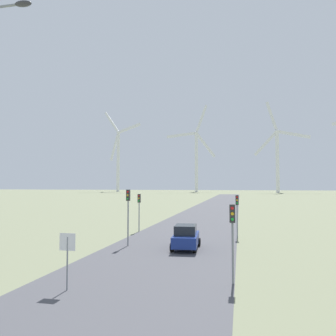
% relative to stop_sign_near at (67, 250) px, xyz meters
% --- Properties ---
extents(road_surface, '(10.00, 240.00, 0.01)m').
position_rel_stop_sign_near_xyz_m(road_surface, '(2.57, 37.99, -1.83)').
color(road_surface, '#47474C').
rests_on(road_surface, ground).
extents(stop_sign_near, '(0.81, 0.07, 2.62)m').
position_rel_stop_sign_near_xyz_m(stop_sign_near, '(0.00, 0.00, 0.00)').
color(stop_sign_near, gray).
rests_on(stop_sign_near, ground).
extents(traffic_light_post_near_left, '(0.28, 0.34, 4.49)m').
position_rel_stop_sign_near_xyz_m(traffic_light_post_near_left, '(-0.93, 11.08, 1.44)').
color(traffic_light_post_near_left, gray).
rests_on(traffic_light_post_near_left, ground).
extents(traffic_light_post_near_right, '(0.28, 0.33, 3.90)m').
position_rel_stop_sign_near_xyz_m(traffic_light_post_near_right, '(7.49, 2.58, 1.03)').
color(traffic_light_post_near_right, gray).
rests_on(traffic_light_post_near_right, ground).
extents(traffic_light_post_mid_left, '(0.28, 0.34, 3.91)m').
position_rel_stop_sign_near_xyz_m(traffic_light_post_mid_left, '(-2.48, 18.94, 1.03)').
color(traffic_light_post_mid_left, gray).
rests_on(traffic_light_post_mid_left, ground).
extents(traffic_light_post_mid_right, '(0.28, 0.34, 3.92)m').
position_rel_stop_sign_near_xyz_m(traffic_light_post_mid_right, '(7.60, 16.90, 1.04)').
color(traffic_light_post_mid_right, gray).
rests_on(traffic_light_post_mid_right, ground).
extents(car_approaching, '(2.09, 4.22, 1.83)m').
position_rel_stop_sign_near_xyz_m(car_approaching, '(3.81, 10.78, -0.92)').
color(car_approaching, navy).
rests_on(car_approaching, ground).
extents(wind_turbine_far_left, '(32.19, 14.60, 58.81)m').
position_rel_stop_sign_near_xyz_m(wind_turbine_far_left, '(-76.27, 204.24, 24.80)').
color(wind_turbine_far_left, white).
rests_on(wind_turbine_far_left, ground).
extents(wind_turbine_left, '(31.69, 15.27, 60.49)m').
position_rel_stop_sign_near_xyz_m(wind_turbine_left, '(-21.05, 208.54, 23.91)').
color(wind_turbine_left, white).
rests_on(wind_turbine_left, ground).
extents(wind_turbine_center, '(33.64, 2.81, 57.51)m').
position_rel_stop_sign_near_xyz_m(wind_turbine_center, '(30.92, 198.85, 22.52)').
color(wind_turbine_center, white).
rests_on(wind_turbine_center, ground).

